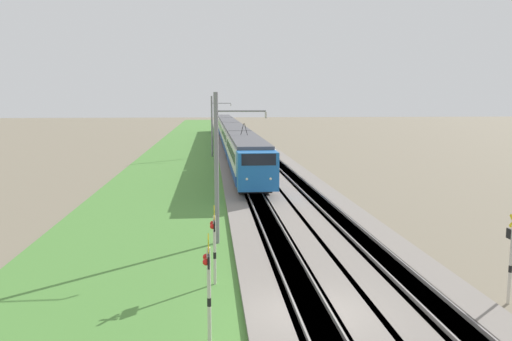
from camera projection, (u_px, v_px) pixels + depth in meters
ground_plane at (313, 321)px, 16.15m from camera, size 400.00×400.00×0.00m
ballast_main at (235, 154)px, 65.43m from camera, size 240.00×4.40×0.30m
ballast_adjacent at (266, 154)px, 65.82m from camera, size 240.00×4.40×0.30m
track_main at (235, 154)px, 65.43m from camera, size 240.00×1.57×0.45m
track_adjacent at (266, 154)px, 65.81m from camera, size 240.00×1.57×0.45m
grass_verge at (184, 155)px, 64.84m from camera, size 240.00×10.96×0.12m
passenger_train at (231, 133)px, 75.30m from camera, size 84.61×2.92×4.97m
crossing_signal_near at (208, 279)px, 14.30m from camera, size 0.70×0.23×3.32m
crossing_signal_far at (512, 250)px, 17.31m from camera, size 0.70×0.23×3.20m
crossing_signal_aux at (214, 238)px, 18.87m from camera, size 0.70×0.23×3.17m
catenary_mast_near at (218, 168)px, 24.12m from camera, size 0.22×2.56×7.50m
catenary_mast_mid at (212, 126)px, 62.47m from camera, size 0.22×2.56×7.68m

